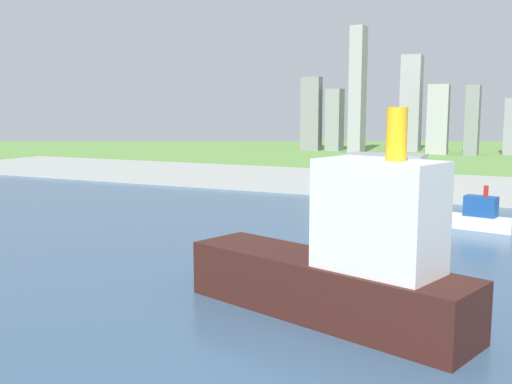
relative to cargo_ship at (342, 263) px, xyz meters
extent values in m
plane|color=#609344|center=(-31.00, 86.27, -15.09)|extent=(2400.00, 2400.00, 0.00)
cube|color=#385675|center=(-31.00, 26.27, -15.01)|extent=(840.00, 360.00, 0.15)
cube|color=#9FA39C|center=(-31.00, 276.27, -13.84)|extent=(840.00, 140.00, 2.50)
cube|color=#381914|center=(-5.23, 1.66, -7.39)|extent=(81.09, 42.47, 15.11)
cube|color=silver|center=(9.65, -3.05, 13.32)|extent=(32.03, 24.25, 26.30)
cylinder|color=yellow|center=(13.40, -4.25, 32.51)|extent=(4.70, 4.70, 12.08)
cube|color=white|center=(16.98, 137.98, -11.92)|extent=(38.68, 16.00, 6.04)
cube|color=#19478C|center=(21.43, 137.03, -4.37)|extent=(14.76, 9.64, 9.06)
cylinder|color=red|center=(23.28, 136.63, 2.58)|extent=(1.99, 1.99, 4.83)
cube|color=silver|center=(-61.78, 312.21, -4.74)|extent=(57.43, 32.73, 15.69)
cube|color=gray|center=(-61.78, 312.21, 3.71)|extent=(58.58, 33.39, 1.20)
cube|color=gray|center=(-226.14, 596.10, 32.40)|extent=(24.78, 15.69, 94.97)
cube|color=gray|center=(-197.11, 605.18, 24.65)|extent=(18.83, 22.98, 79.47)
cube|color=#99989B|center=(-159.85, 578.55, 61.33)|extent=(15.76, 26.26, 152.84)
cube|color=#99999E|center=(-105.44, 634.08, 45.59)|extent=(24.67, 23.56, 121.35)
cube|color=#A1A1A1|center=(-66.02, 597.40, 26.32)|extent=(24.05, 16.69, 82.81)
cube|color=gray|center=(-27.59, 602.50, 25.51)|extent=(15.23, 26.46, 81.20)
cube|color=gray|center=(13.06, 623.86, 18.14)|extent=(14.30, 14.77, 66.46)
camera|label=1|loc=(42.09, -139.03, 38.03)|focal=41.59mm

